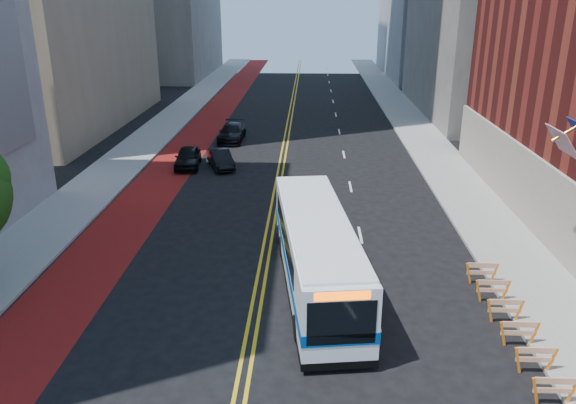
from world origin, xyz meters
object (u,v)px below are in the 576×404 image
(car_c, at_px, (232,132))
(transit_bus, at_px, (316,251))
(car_a, at_px, (188,157))
(car_b, at_px, (221,159))

(car_c, bearing_deg, transit_bus, -73.81)
(car_a, distance_m, car_c, 8.32)
(transit_bus, xyz_separation_m, car_a, (-9.26, 17.81, -0.98))
(car_b, height_order, car_c, car_c)
(car_a, relative_size, car_c, 0.85)
(transit_bus, height_order, car_a, transit_bus)
(car_b, bearing_deg, car_c, 71.11)
(car_c, bearing_deg, car_a, -104.21)
(car_a, bearing_deg, car_c, 69.57)
(transit_bus, distance_m, car_a, 20.09)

